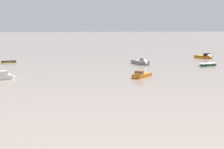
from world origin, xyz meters
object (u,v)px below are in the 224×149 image
rowboat_moored_2 (9,62)px  motorboat_moored_3 (206,57)px  motorboat_moored_0 (140,76)px  rowboat_moored_0 (208,65)px  motorboat_moored_4 (142,63)px  motorboat_moored_2 (2,77)px

rowboat_moored_2 → motorboat_moored_3: motorboat_moored_3 is taller
motorboat_moored_0 → rowboat_moored_0: motorboat_moored_0 is taller
motorboat_moored_3 → rowboat_moored_0: bearing=-52.2°
rowboat_moored_2 → motorboat_moored_3: bearing=-11.0°
motorboat_moored_0 → motorboat_moored_4: 17.59m
motorboat_moored_2 → motorboat_moored_4: (24.75, 16.87, -0.02)m
rowboat_moored_2 → motorboat_moored_4: bearing=-28.1°
motorboat_moored_2 → motorboat_moored_0: bearing=-32.2°
motorboat_moored_2 → motorboat_moored_4: motorboat_moored_2 is taller
rowboat_moored_0 → motorboat_moored_2: bearing=175.6°
rowboat_moored_0 → motorboat_moored_3: 15.01m
motorboat_moored_0 → motorboat_moored_2: 21.28m
motorboat_moored_2 → motorboat_moored_4: size_ratio=0.85×
rowboat_moored_2 → motorboat_moored_4: motorboat_moored_4 is taller
motorboat_moored_2 → motorboat_moored_3: (42.87, 27.43, 0.00)m
motorboat_moored_0 → rowboat_moored_0: bearing=171.8°
rowboat_moored_0 → motorboat_moored_2: (-37.83, -13.29, 0.09)m
rowboat_moored_2 → motorboat_moored_2: motorboat_moored_2 is taller
motorboat_moored_0 → motorboat_moored_3: size_ratio=0.81×
rowboat_moored_0 → motorboat_moored_2: 40.09m
rowboat_moored_2 → rowboat_moored_0: bearing=-29.4°
motorboat_moored_0 → rowboat_moored_2: motorboat_moored_0 is taller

